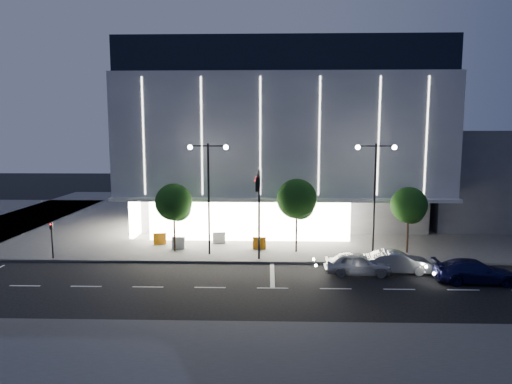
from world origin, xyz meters
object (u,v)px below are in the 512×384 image
object	(u,v)px
tree_mid	(297,201)
street_lamp_east	(375,183)
tree_left	(174,204)
ped_signal_far	(52,236)
tree_right	(409,207)
car_lead	(358,264)
car_third	(474,271)
barrier_d	(219,238)
traffic_mast	(259,199)
car_second	(397,262)
barrier_a	(160,239)
barrier_c	(259,243)
street_lamp_west	(209,182)
barrier_b	(179,243)

from	to	relation	value
tree_mid	street_lamp_east	bearing A→B (deg)	-9.69
tree_left	tree_mid	bearing A→B (deg)	0.00
ped_signal_far	tree_right	xyz separation A→B (m)	(28.03, 2.52, 2.00)
car_lead	car_third	distance (m)	7.53
barrier_d	street_lamp_east	bearing A→B (deg)	-26.87
traffic_mast	car_second	xyz separation A→B (m)	(9.81, -1.36, -4.26)
street_lamp_east	traffic_mast	bearing A→B (deg)	-163.52
car_second	street_lamp_east	bearing A→B (deg)	12.56
tree_mid	barrier_a	world-z (taller)	tree_mid
barrier_c	barrier_a	bearing A→B (deg)	175.05
tree_left	car_second	bearing A→B (deg)	-16.74
barrier_d	tree_right	bearing A→B (deg)	-20.31
street_lamp_west	tree_mid	size ratio (longest dim) A/B	1.46
street_lamp_east	street_lamp_west	bearing A→B (deg)	180.00
traffic_mast	barrier_a	size ratio (longest dim) A/B	6.43
traffic_mast	car_lead	distance (m)	8.34
tree_right	barrier_d	distance (m)	16.19
barrier_c	barrier_d	size ratio (longest dim) A/B	1.00
car_lead	car_second	xyz separation A→B (m)	(2.87, 0.45, -0.01)
street_lamp_east	barrier_c	size ratio (longest dim) A/B	8.18
ped_signal_far	tree_right	distance (m)	28.21
tree_left	tree_right	distance (m)	19.00
car_third	barrier_d	xyz separation A→B (m)	(-17.93, 9.61, -0.11)
street_lamp_west	tree_left	distance (m)	3.69
car_lead	barrier_b	bearing A→B (deg)	67.13
tree_mid	car_lead	bearing A→B (deg)	-54.57
tree_mid	car_lead	size ratio (longest dim) A/B	1.35
barrier_c	street_lamp_west	bearing A→B (deg)	-152.12
street_lamp_east	tree_left	distance (m)	16.12
tree_right	barrier_a	world-z (taller)	tree_right
ped_signal_far	car_third	size ratio (longest dim) A/B	0.58
car_second	car_lead	bearing A→B (deg)	100.21
tree_right	barrier_a	xyz separation A→B (m)	(-20.76, 2.08, -3.23)
street_lamp_east	tree_mid	xyz separation A→B (m)	(-5.97, 1.02, -1.62)
barrier_c	tree_mid	bearing A→B (deg)	-10.58
tree_left	barrier_d	xyz separation A→B (m)	(3.35, 2.59, -3.38)
car_second	barrier_c	world-z (taller)	car_second
barrier_a	barrier_b	size ratio (longest dim) A/B	1.00
tree_left	barrier_b	distance (m)	3.46
street_lamp_west	tree_right	bearing A→B (deg)	3.64
tree_mid	barrier_a	distance (m)	12.50
traffic_mast	street_lamp_east	world-z (taller)	street_lamp_east
tree_mid	barrier_a	bearing A→B (deg)	169.98
tree_left	barrier_c	size ratio (longest dim) A/B	5.20
ped_signal_far	tree_mid	bearing A→B (deg)	7.55
barrier_c	car_lead	bearing A→B (deg)	-38.39
barrier_d	barrier_a	bearing A→B (deg)	174.78
ped_signal_far	barrier_d	bearing A→B (deg)	22.43
ped_signal_far	street_lamp_east	bearing A→B (deg)	3.44
car_second	barrier_d	size ratio (longest dim) A/B	4.24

